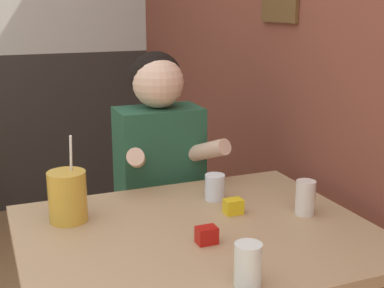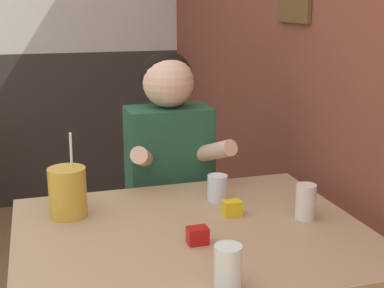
{
  "view_description": "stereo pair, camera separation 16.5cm",
  "coord_description": "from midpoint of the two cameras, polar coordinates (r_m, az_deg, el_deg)",
  "views": [
    {
      "loc": [
        0.08,
        -1.03,
        1.44
      ],
      "look_at": [
        0.72,
        0.55,
        0.99
      ],
      "focal_mm": 50.0,
      "sensor_mm": 36.0,
      "label": 1
    },
    {
      "loc": [
        0.24,
        -1.08,
        1.44
      ],
      "look_at": [
        0.72,
        0.55,
        0.99
      ],
      "focal_mm": 50.0,
      "sensor_mm": 36.0,
      "label": 2
    }
  ],
  "objects": [
    {
      "name": "person_seated",
      "position": [
        2.24,
        -5.56,
        -5.48
      ],
      "size": [
        0.42,
        0.41,
        1.26
      ],
      "color": "#235138",
      "rests_on": "ground_plane"
    },
    {
      "name": "brick_wall_right",
      "position": [
        2.7,
        2.9,
        12.91
      ],
      "size": [
        0.08,
        4.79,
        2.7
      ],
      "color": "brown",
      "rests_on": "ground_plane"
    },
    {
      "name": "glass_near_pitcher",
      "position": [
        1.89,
        -0.04,
        -4.65
      ],
      "size": [
        0.07,
        0.07,
        0.09
      ],
      "color": "silver",
      "rests_on": "main_table"
    },
    {
      "name": "main_table",
      "position": [
        1.69,
        -2.19,
        -11.26
      ],
      "size": [
        1.07,
        0.87,
        0.76
      ],
      "color": "tan",
      "rests_on": "ground_plane"
    },
    {
      "name": "glass_center",
      "position": [
        1.34,
        2.42,
        -12.81
      ],
      "size": [
        0.07,
        0.07,
        0.11
      ],
      "color": "silver",
      "rests_on": "main_table"
    },
    {
      "name": "glass_far_side",
      "position": [
        1.78,
        9.41,
        -5.7
      ],
      "size": [
        0.07,
        0.07,
        0.11
      ],
      "color": "silver",
      "rests_on": "main_table"
    },
    {
      "name": "condiment_mustard",
      "position": [
        1.78,
        1.77,
        -6.72
      ],
      "size": [
        0.06,
        0.04,
        0.05
      ],
      "color": "yellow",
      "rests_on": "main_table"
    },
    {
      "name": "cocktail_pitcher",
      "position": [
        1.77,
        -15.78,
        -5.44
      ],
      "size": [
        0.12,
        0.12,
        0.28
      ],
      "color": "gold",
      "rests_on": "main_table"
    },
    {
      "name": "condiment_ketchup",
      "position": [
        1.57,
        -1.47,
        -9.76
      ],
      "size": [
        0.06,
        0.04,
        0.05
      ],
      "color": "#B7140F",
      "rests_on": "main_table"
    }
  ]
}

